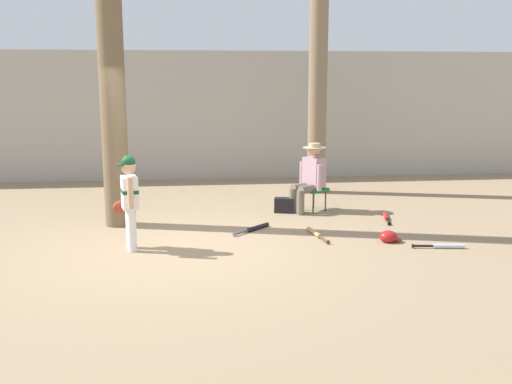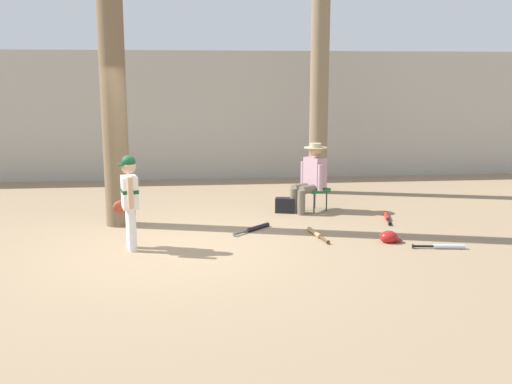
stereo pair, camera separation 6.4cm
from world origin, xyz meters
TOP-DOWN VIEW (x-y plane):
  - ground_plane at (0.00, 0.00)m, footprint 60.00×60.00m
  - concrete_back_wall at (0.00, 5.89)m, footprint 18.00×0.36m
  - tree_near_player at (-0.94, 1.51)m, footprint 0.54×0.54m
  - tree_behind_spectator at (2.79, 3.87)m, footprint 0.52×0.52m
  - young_ballplayer at (-0.61, 0.09)m, footprint 0.41×0.57m
  - folding_stool at (2.38, 2.18)m, footprint 0.55×0.55m
  - seated_spectator at (2.30, 2.13)m, footprint 0.66×0.58m
  - handbag_beside_stool at (1.84, 2.08)m, footprint 0.37×0.26m
  - bat_wood_tan at (2.07, 0.51)m, footprint 0.19×0.79m
  - bat_aluminum_silver at (3.70, -0.35)m, footprint 0.72×0.16m
  - bat_black_composite at (1.21, 0.93)m, footprint 0.62×0.61m
  - bat_red_barrel at (3.47, 1.44)m, footprint 0.24×0.80m
  - batting_helmet_red at (3.04, 0.05)m, footprint 0.31×0.24m

SIDE VIEW (x-z plane):
  - ground_plane at x=0.00m, z-range 0.00..0.00m
  - bat_wood_tan at x=2.07m, z-range 0.00..0.07m
  - bat_aluminum_silver at x=3.70m, z-range 0.00..0.07m
  - bat_black_composite at x=1.21m, z-range 0.00..0.07m
  - bat_red_barrel at x=3.47m, z-range 0.00..0.07m
  - batting_helmet_red at x=3.04m, z-range -0.01..0.17m
  - handbag_beside_stool at x=1.84m, z-range 0.00..0.26m
  - folding_stool at x=2.38m, z-range 0.16..0.57m
  - seated_spectator at x=2.30m, z-range 0.04..1.24m
  - young_ballplayer at x=-0.61m, z-range 0.09..1.40m
  - concrete_back_wall at x=0.00m, z-range 0.00..2.92m
  - tree_behind_spectator at x=2.79m, z-range -0.26..4.18m
  - tree_near_player at x=-0.94m, z-range -0.26..5.70m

